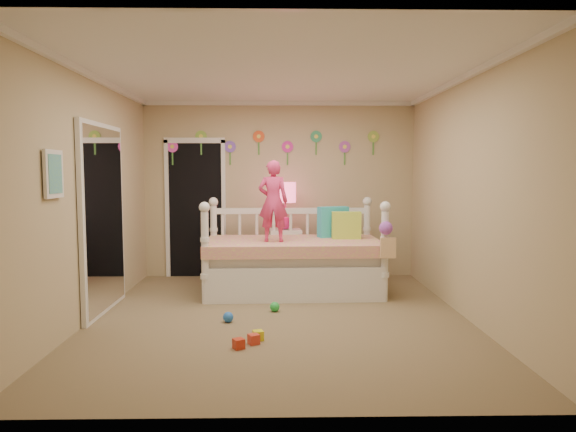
{
  "coord_description": "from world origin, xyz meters",
  "views": [
    {
      "loc": [
        -0.01,
        -5.41,
        1.57
      ],
      "look_at": [
        0.1,
        0.6,
        1.05
      ],
      "focal_mm": 31.99,
      "sensor_mm": 36.0,
      "label": 1
    }
  ],
  "objects_px": {
    "child": "(273,201)",
    "table_lamp": "(285,198)",
    "daybed": "(293,245)",
    "nightstand": "(285,255)"
  },
  "relations": [
    {
      "from": "child",
      "to": "table_lamp",
      "type": "bearing_deg",
      "value": -96.97
    },
    {
      "from": "nightstand",
      "to": "table_lamp",
      "type": "relative_size",
      "value": 1.1
    },
    {
      "from": "child",
      "to": "nightstand",
      "type": "distance_m",
      "value": 1.23
    },
    {
      "from": "nightstand",
      "to": "table_lamp",
      "type": "distance_m",
      "value": 0.82
    },
    {
      "from": "daybed",
      "to": "nightstand",
      "type": "relative_size",
      "value": 3.06
    },
    {
      "from": "nightstand",
      "to": "table_lamp",
      "type": "height_order",
      "value": "table_lamp"
    },
    {
      "from": "child",
      "to": "table_lamp",
      "type": "distance_m",
      "value": 0.91
    },
    {
      "from": "child",
      "to": "table_lamp",
      "type": "height_order",
      "value": "child"
    },
    {
      "from": "table_lamp",
      "to": "nightstand",
      "type": "bearing_deg",
      "value": 180.0
    },
    {
      "from": "daybed",
      "to": "nightstand",
      "type": "distance_m",
      "value": 0.77
    }
  ]
}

